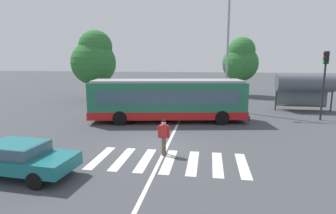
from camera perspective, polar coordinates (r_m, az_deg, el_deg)
ground_plane at (r=14.68m, az=-2.05°, el=-8.04°), size 160.00×160.00×0.00m
city_transit_bus at (r=19.90m, az=-0.03°, el=1.48°), size 11.59×4.42×3.06m
pedestrian_crossing_street at (r=13.08m, az=-0.90°, el=-5.89°), size 0.58×0.43×1.72m
foreground_sedan at (r=12.31m, az=-28.96°, el=-9.21°), size 4.62×2.13×1.35m
parked_car_white at (r=31.10m, az=-8.26°, el=2.97°), size 1.89×4.51×1.35m
parked_car_red at (r=30.50m, az=-3.23°, el=2.92°), size 1.94×4.53×1.35m
parked_car_blue at (r=30.47m, az=1.61°, el=2.92°), size 2.00×4.56×1.35m
parked_car_silver at (r=30.17m, az=6.92°, el=2.78°), size 1.89×4.51×1.35m
parked_car_champagne at (r=30.18m, az=11.70°, el=2.64°), size 2.11×4.61×1.35m
traffic_light_far_corner at (r=23.10m, az=29.93°, el=5.84°), size 0.33×0.32×5.09m
bus_stop_shelter at (r=26.65m, az=26.68°, el=4.39°), size 4.74×1.54×3.25m
twin_arm_street_lamp at (r=24.41m, az=12.43°, el=13.83°), size 4.05×0.32×10.42m
background_tree_left at (r=31.41m, az=-15.19°, el=9.82°), size 4.88×4.88×7.64m
background_tree_right at (r=34.98m, az=14.96°, el=9.52°), size 4.38×4.38×7.15m
crosswalk_painted_stripes at (r=12.53m, az=0.17°, el=-11.27°), size 6.95×2.95×0.01m
lane_center_line at (r=16.50m, az=0.89°, el=-5.98°), size 0.16×24.00×0.01m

